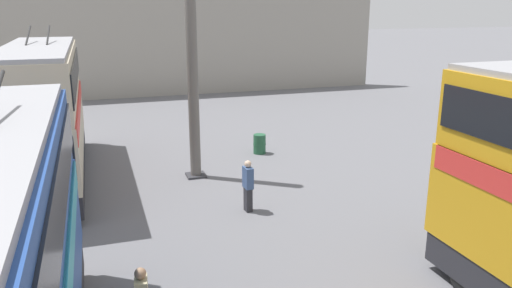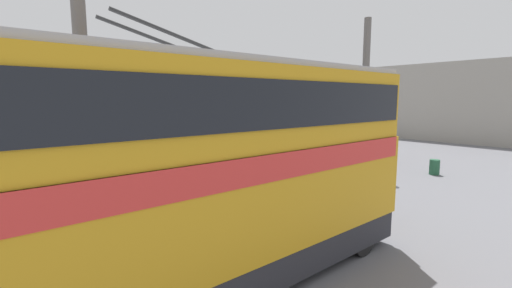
# 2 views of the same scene
# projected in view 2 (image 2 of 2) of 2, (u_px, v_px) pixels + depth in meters

# --- Properties ---
(ground_plane) EXTENTS (240.00, 240.00, 0.00)m
(ground_plane) POSITION_uv_depth(u_px,v_px,m) (35.00, 249.00, 9.98)
(ground_plane) COLOR slate
(depot_back_wall) EXTENTS (0.50, 36.00, 7.92)m
(depot_back_wall) POSITION_uv_depth(u_px,v_px,m) (474.00, 103.00, 32.08)
(depot_back_wall) COLOR gray
(depot_back_wall) RESTS_ON ground_plane
(support_column_near) EXTENTS (0.73, 0.73, 8.97)m
(support_column_near) POSITION_uv_depth(u_px,v_px,m) (84.00, 98.00, 10.42)
(support_column_near) COLOR #605B56
(support_column_near) RESTS_ON ground_plane
(support_column_far) EXTENTS (0.73, 0.73, 8.97)m
(support_column_far) POSITION_uv_depth(u_px,v_px,m) (365.00, 98.00, 20.25)
(support_column_far) COLOR #605B56
(support_column_far) RESTS_ON ground_plane
(bus_left_far) EXTENTS (10.43, 2.54, 5.78)m
(bus_left_far) POSITION_uv_depth(u_px,v_px,m) (227.00, 163.00, 7.57)
(bus_left_far) COLOR black
(bus_left_far) RESTS_ON ground_plane
(bus_right_near) EXTENTS (9.47, 2.54, 5.37)m
(bus_right_near) POSITION_uv_depth(u_px,v_px,m) (150.00, 131.00, 17.44)
(bus_right_near) COLOR black
(bus_right_near) RESTS_ON ground_plane
(bus_right_far) EXTENTS (10.20, 2.54, 5.66)m
(bus_right_far) POSITION_uv_depth(u_px,v_px,m) (311.00, 119.00, 25.38)
(bus_right_far) COLOR black
(bus_right_far) RESTS_ON ground_plane
(person_by_left_row) EXTENTS (0.46, 0.47, 1.64)m
(person_by_left_row) POSITION_uv_depth(u_px,v_px,m) (226.00, 212.00, 10.53)
(person_by_left_row) COLOR #384251
(person_by_left_row) RESTS_ON ground_plane
(person_by_right_row) EXTENTS (0.44, 0.28, 1.71)m
(person_by_right_row) POSITION_uv_depth(u_px,v_px,m) (199.00, 169.00, 16.82)
(person_by_right_row) COLOR #2D2D33
(person_by_right_row) RESTS_ON ground_plane
(person_aisle_midway) EXTENTS (0.44, 0.27, 1.71)m
(person_aisle_midway) POSITION_uv_depth(u_px,v_px,m) (336.00, 166.00, 17.54)
(person_aisle_midway) COLOR #2D2D33
(person_aisle_midway) RESTS_ON ground_plane
(person_aisle_foreground) EXTENTS (0.48, 0.44, 1.60)m
(person_aisle_foreground) POSITION_uv_depth(u_px,v_px,m) (2.00, 231.00, 9.15)
(person_aisle_foreground) COLOR #473D33
(person_aisle_foreground) RESTS_ON ground_plane
(oil_drum) EXTENTS (0.58, 0.58, 0.87)m
(oil_drum) POSITION_uv_depth(u_px,v_px,m) (434.00, 167.00, 19.64)
(oil_drum) COLOR #235638
(oil_drum) RESTS_ON ground_plane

